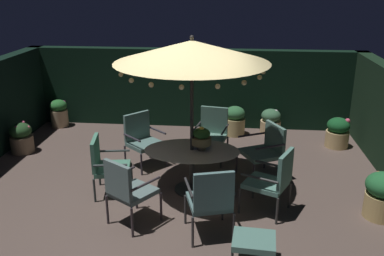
# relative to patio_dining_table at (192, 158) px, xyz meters

# --- Properties ---
(ground_plane) EXTENTS (7.90, 7.76, 0.02)m
(ground_plane) POSITION_rel_patio_dining_table_xyz_m (-0.30, -0.36, -0.59)
(ground_plane) COLOR brown
(hedge_backdrop_rear) EXTENTS (7.90, 0.30, 1.84)m
(hedge_backdrop_rear) POSITION_rel_patio_dining_table_xyz_m (-0.30, 3.37, 0.34)
(hedge_backdrop_rear) COLOR black
(hedge_backdrop_rear) RESTS_ON ground_plane
(patio_dining_table) EXTENTS (1.57, 1.08, 0.73)m
(patio_dining_table) POSITION_rel_patio_dining_table_xyz_m (0.00, 0.00, 0.00)
(patio_dining_table) COLOR #2F322F
(patio_dining_table) RESTS_ON ground_plane
(patio_umbrella) EXTENTS (2.40, 2.40, 2.58)m
(patio_umbrella) POSITION_rel_patio_dining_table_xyz_m (-0.00, 0.00, 1.75)
(patio_umbrella) COLOR #312E2C
(patio_umbrella) RESTS_ON ground_plane
(centerpiece_planter) EXTENTS (0.32, 0.32, 0.40)m
(centerpiece_planter) POSITION_rel_patio_dining_table_xyz_m (0.15, 0.02, 0.37)
(centerpiece_planter) COLOR #7E6952
(centerpiece_planter) RESTS_ON patio_dining_table
(patio_chair_north) EXTENTS (0.81, 0.78, 1.03)m
(patio_chair_north) POSITION_rel_patio_dining_table_xyz_m (1.27, -0.61, -0.01)
(patio_chair_north) COLOR #2E2F2E
(patio_chair_north) RESTS_ON ground_plane
(patio_chair_northeast) EXTENTS (0.84, 0.86, 0.97)m
(patio_chair_northeast) POSITION_rel_patio_dining_table_xyz_m (1.25, 0.64, -0.02)
(patio_chair_northeast) COLOR #322B35
(patio_chair_northeast) RESTS_ON ground_plane
(patio_chair_east) EXTENTS (0.70, 0.73, 1.01)m
(patio_chair_east) POSITION_rel_patio_dining_table_xyz_m (0.26, 1.39, -0.02)
(patio_chair_east) COLOR #323134
(patio_chair_east) RESTS_ON ground_plane
(patio_chair_southeast) EXTENTS (0.81, 0.82, 1.00)m
(patio_chair_southeast) POSITION_rel_patio_dining_table_xyz_m (-1.04, 0.94, -0.01)
(patio_chair_southeast) COLOR #2C2A32
(patio_chair_southeast) RESTS_ON ground_plane
(patio_chair_south) EXTENTS (0.67, 0.70, 0.98)m
(patio_chair_south) POSITION_rel_patio_dining_table_xyz_m (-1.38, -0.24, -0.03)
(patio_chair_south) COLOR #293231
(patio_chair_south) RESTS_ON ground_plane
(patio_chair_southwest) EXTENTS (0.79, 0.80, 1.03)m
(patio_chair_southwest) POSITION_rel_patio_dining_table_xyz_m (-0.80, -1.15, 0.02)
(patio_chair_southwest) COLOR #322B30
(patio_chair_southwest) RESTS_ON ground_plane
(patio_chair_west) EXTENTS (0.73, 0.75, 1.06)m
(patio_chair_west) POSITION_rel_patio_dining_table_xyz_m (0.38, -1.35, 0.03)
(patio_chair_west) COLOR #2F2E30
(patio_chair_west) RESTS_ON ground_plane
(ottoman_footrest) EXTENTS (0.56, 0.50, 0.37)m
(ottoman_footrest) POSITION_rel_patio_dining_table_xyz_m (0.95, -1.87, -0.26)
(ottoman_footrest) COLOR #292C2C
(ottoman_footrest) RESTS_ON ground_plane
(potted_plant_back_center) EXTENTS (0.46, 0.46, 0.63)m
(potted_plant_back_center) POSITION_rel_patio_dining_table_xyz_m (-3.62, 1.30, -0.27)
(potted_plant_back_center) COLOR #7D664D
(potted_plant_back_center) RESTS_ON ground_plane
(potted_plant_front_corner) EXTENTS (0.46, 0.46, 0.67)m
(potted_plant_front_corner) POSITION_rel_patio_dining_table_xyz_m (0.71, 2.77, -0.25)
(potted_plant_front_corner) COLOR tan
(potted_plant_front_corner) RESTS_ON ground_plane
(potted_plant_back_left) EXTENTS (0.53, 0.53, 0.71)m
(potted_plant_back_left) POSITION_rel_patio_dining_table_xyz_m (2.88, -0.57, -0.21)
(potted_plant_back_left) COLOR tan
(potted_plant_back_left) RESTS_ON ground_plane
(potted_plant_left_far) EXTENTS (0.47, 0.47, 0.56)m
(potted_plant_left_far) POSITION_rel_patio_dining_table_xyz_m (1.54, 2.98, -0.30)
(potted_plant_left_far) COLOR tan
(potted_plant_left_far) RESTS_ON ground_plane
(potted_plant_right_near) EXTENTS (0.40, 0.40, 0.66)m
(potted_plant_right_near) POSITION_rel_patio_dining_table_xyz_m (-3.49, 2.94, -0.24)
(potted_plant_right_near) COLOR tan
(potted_plant_right_near) RESTS_ON ground_plane
(potted_plant_back_right) EXTENTS (0.48, 0.48, 0.64)m
(potted_plant_back_right) POSITION_rel_patio_dining_table_xyz_m (2.87, 2.24, -0.26)
(potted_plant_back_right) COLOR tan
(potted_plant_back_right) RESTS_ON ground_plane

